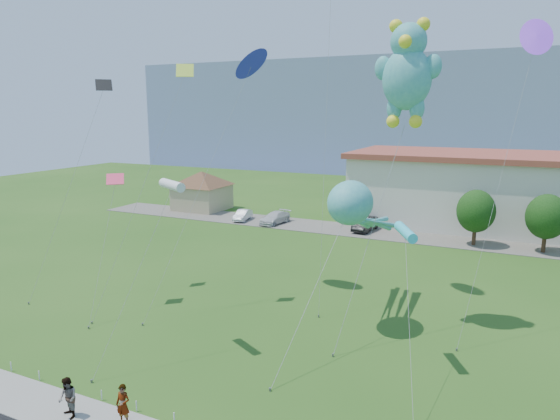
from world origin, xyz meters
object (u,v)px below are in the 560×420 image
at_px(pavilion, 202,187).
at_px(octopus_kite, 356,211).
at_px(pedestrian_left, 123,404).
at_px(teddy_bear_kite, 407,71).
at_px(pedestrian_right, 68,398).
at_px(parked_car_silver, 243,215).
at_px(parked_car_black, 366,224).
at_px(parked_car_white, 275,218).

height_order(pavilion, octopus_kite, octopus_kite).
relative_size(pedestrian_left, teddy_bear_kite, 0.10).
relative_size(pedestrian_right, parked_car_silver, 0.48).
bearing_deg(parked_car_black, teddy_bear_kite, -64.29).
bearing_deg(teddy_bear_kite, octopus_kite, -155.76).
distance_m(pedestrian_right, parked_car_black, 38.35).
xyz_separation_m(pedestrian_right, parked_car_black, (2.07, 38.29, -0.18)).
distance_m(pedestrian_right, parked_car_silver, 39.26).
distance_m(pedestrian_left, parked_car_black, 37.63).
distance_m(pedestrian_right, parked_car_white, 38.17).
distance_m(octopus_kite, teddy_bear_kite, 8.51).
distance_m(pavilion, octopus_kite, 38.85).
relative_size(parked_car_black, teddy_bear_kite, 0.26).
bearing_deg(parked_car_silver, parked_car_white, -8.71).
bearing_deg(octopus_kite, pedestrian_right, -117.48).
bearing_deg(parked_car_silver, pedestrian_left, -77.17).
distance_m(parked_car_silver, octopus_kite, 30.79).
distance_m(pavilion, teddy_bear_kite, 41.56).
bearing_deg(pavilion, octopus_kite, -42.28).
height_order(parked_car_black, octopus_kite, octopus_kite).
relative_size(pavilion, parked_car_silver, 2.48).
distance_m(parked_car_silver, teddy_bear_kite, 34.24).
bearing_deg(teddy_bear_kite, parked_car_white, 131.23).
height_order(octopus_kite, teddy_bear_kite, teddy_bear_kite).
bearing_deg(octopus_kite, parked_car_silver, 132.48).
bearing_deg(pedestrian_left, teddy_bear_kite, 56.89).
xyz_separation_m(pedestrian_left, parked_car_black, (-0.32, 37.63, -0.15)).
relative_size(pavilion, octopus_kite, 0.64).
height_order(parked_car_white, octopus_kite, octopus_kite).
bearing_deg(pavilion, pedestrian_right, -63.05).
bearing_deg(pavilion, teddy_bear_kite, -38.75).
xyz_separation_m(parked_car_white, parked_car_black, (10.43, 1.05, 0.09)).
distance_m(pavilion, parked_car_black, 23.15).
xyz_separation_m(parked_car_white, octopus_kite, (16.13, -22.29, 6.22)).
bearing_deg(parked_car_white, pavilion, 172.04).
height_order(pavilion, teddy_bear_kite, teddy_bear_kite).
bearing_deg(parked_car_black, parked_car_white, -168.64).
distance_m(parked_car_white, teddy_bear_kite, 31.60).
bearing_deg(pavilion, parked_car_black, -6.64).
bearing_deg(parked_car_black, pavilion, 178.96).
relative_size(parked_car_black, octopus_kite, 0.32).
relative_size(octopus_kite, teddy_bear_kite, 0.81).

